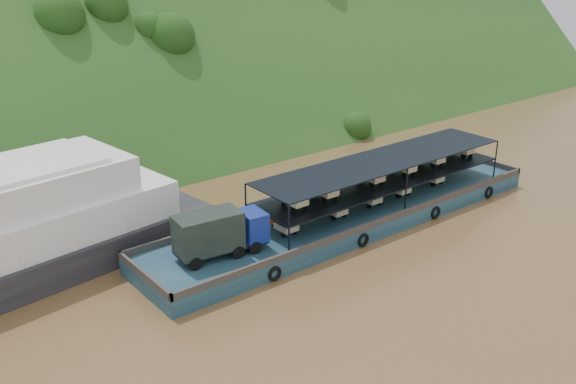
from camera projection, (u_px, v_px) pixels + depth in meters
ground at (334, 237)px, 47.73m from camera, size 160.00×160.00×0.00m
hillside at (124, 131)px, 73.96m from camera, size 140.00×39.60×39.60m
cargo_barge at (343, 214)px, 49.12m from camera, size 35.00×7.18×4.54m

